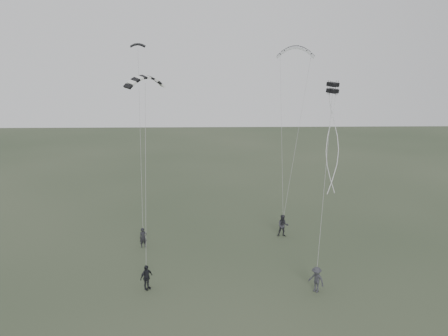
{
  "coord_description": "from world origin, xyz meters",
  "views": [
    {
      "loc": [
        0.06,
        -28.22,
        14.88
      ],
      "look_at": [
        0.93,
        4.94,
        6.61
      ],
      "focal_mm": 35.0,
      "sensor_mm": 36.0,
      "label": 1
    }
  ],
  "objects_px": {
    "flyer_right": "(283,226)",
    "kite_dark_small": "(138,44)",
    "flyer_far": "(316,279)",
    "kite_box": "(333,88)",
    "kite_striped": "(145,77)",
    "kite_pale_large": "(296,48)",
    "flyer_left": "(143,238)",
    "flyer_center": "(146,277)"
  },
  "relations": [
    {
      "from": "flyer_right",
      "to": "kite_dark_small",
      "type": "xyz_separation_m",
      "value": [
        -12.73,
        5.94,
        15.25
      ]
    },
    {
      "from": "kite_box",
      "to": "kite_dark_small",
      "type": "bearing_deg",
      "value": 106.23
    },
    {
      "from": "kite_pale_large",
      "to": "kite_box",
      "type": "xyz_separation_m",
      "value": [
        0.72,
        -10.59,
        -2.95
      ]
    },
    {
      "from": "flyer_center",
      "to": "kite_dark_small",
      "type": "xyz_separation_m",
      "value": [
        -2.27,
        14.64,
        15.36
      ]
    },
    {
      "from": "flyer_left",
      "to": "kite_dark_small",
      "type": "relative_size",
      "value": 1.22
    },
    {
      "from": "flyer_far",
      "to": "kite_pale_large",
      "type": "distance_m",
      "value": 21.45
    },
    {
      "from": "kite_pale_large",
      "to": "kite_box",
      "type": "relative_size",
      "value": 4.87
    },
    {
      "from": "flyer_center",
      "to": "kite_striped",
      "type": "distance_m",
      "value": 14.11
    },
    {
      "from": "flyer_far",
      "to": "kite_box",
      "type": "xyz_separation_m",
      "value": [
        1.61,
        4.65,
        12.11
      ]
    },
    {
      "from": "flyer_left",
      "to": "flyer_far",
      "type": "relative_size",
      "value": 0.94
    },
    {
      "from": "flyer_center",
      "to": "flyer_far",
      "type": "distance_m",
      "value": 11.21
    },
    {
      "from": "flyer_center",
      "to": "kite_box",
      "type": "xyz_separation_m",
      "value": [
        12.8,
        4.04,
        12.13
      ]
    },
    {
      "from": "kite_pale_large",
      "to": "kite_striped",
      "type": "height_order",
      "value": "kite_pale_large"
    },
    {
      "from": "flyer_right",
      "to": "flyer_far",
      "type": "xyz_separation_m",
      "value": [
        0.73,
        -9.31,
        -0.09
      ]
    },
    {
      "from": "flyer_left",
      "to": "flyer_center",
      "type": "bearing_deg",
      "value": -102.16
    },
    {
      "from": "flyer_right",
      "to": "kite_pale_large",
      "type": "distance_m",
      "value": 16.18
    },
    {
      "from": "flyer_far",
      "to": "flyer_left",
      "type": "bearing_deg",
      "value": -164.19
    },
    {
      "from": "flyer_right",
      "to": "kite_pale_large",
      "type": "height_order",
      "value": "kite_pale_large"
    },
    {
      "from": "kite_dark_small",
      "to": "kite_pale_large",
      "type": "height_order",
      "value": "kite_pale_large"
    },
    {
      "from": "kite_striped",
      "to": "kite_box",
      "type": "height_order",
      "value": "kite_striped"
    },
    {
      "from": "kite_dark_small",
      "to": "kite_pale_large",
      "type": "xyz_separation_m",
      "value": [
        14.35,
        -0.02,
        -0.27
      ]
    },
    {
      "from": "flyer_far",
      "to": "kite_dark_small",
      "type": "xyz_separation_m",
      "value": [
        -13.45,
        15.26,
        15.34
      ]
    },
    {
      "from": "flyer_right",
      "to": "flyer_far",
      "type": "height_order",
      "value": "flyer_right"
    },
    {
      "from": "flyer_right",
      "to": "kite_dark_small",
      "type": "bearing_deg",
      "value": 157.61
    },
    {
      "from": "flyer_left",
      "to": "kite_striped",
      "type": "xyz_separation_m",
      "value": [
        0.82,
        -0.85,
        12.84
      ]
    },
    {
      "from": "kite_dark_small",
      "to": "kite_pale_large",
      "type": "distance_m",
      "value": 14.35
    },
    {
      "from": "flyer_left",
      "to": "kite_pale_large",
      "type": "distance_m",
      "value": 21.64
    },
    {
      "from": "flyer_left",
      "to": "kite_striped",
      "type": "distance_m",
      "value": 12.89
    },
    {
      "from": "flyer_right",
      "to": "kite_box",
      "type": "height_order",
      "value": "kite_box"
    },
    {
      "from": "flyer_center",
      "to": "kite_box",
      "type": "bearing_deg",
      "value": -30.61
    },
    {
      "from": "flyer_right",
      "to": "kite_dark_small",
      "type": "height_order",
      "value": "kite_dark_small"
    },
    {
      "from": "flyer_right",
      "to": "flyer_far",
      "type": "distance_m",
      "value": 9.34
    },
    {
      "from": "flyer_right",
      "to": "flyer_left",
      "type": "bearing_deg",
      "value": -167.91
    },
    {
      "from": "kite_box",
      "to": "flyer_center",
      "type": "bearing_deg",
      "value": 158.89
    },
    {
      "from": "flyer_left",
      "to": "flyer_far",
      "type": "height_order",
      "value": "flyer_far"
    },
    {
      "from": "kite_striped",
      "to": "kite_dark_small",
      "type": "bearing_deg",
      "value": 63.7
    },
    {
      "from": "kite_pale_large",
      "to": "flyer_far",
      "type": "bearing_deg",
      "value": -82.08
    },
    {
      "from": "flyer_far",
      "to": "kite_pale_large",
      "type": "relative_size",
      "value": 0.5
    },
    {
      "from": "kite_dark_small",
      "to": "flyer_far",
      "type": "bearing_deg",
      "value": -53.16
    },
    {
      "from": "flyer_right",
      "to": "kite_box",
      "type": "xyz_separation_m",
      "value": [
        2.33,
        -4.66,
        12.02
      ]
    },
    {
      "from": "flyer_left",
      "to": "kite_box",
      "type": "relative_size",
      "value": 2.3
    },
    {
      "from": "flyer_center",
      "to": "kite_dark_small",
      "type": "height_order",
      "value": "kite_dark_small"
    }
  ]
}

